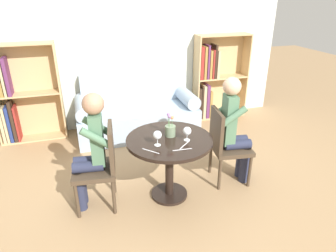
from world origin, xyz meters
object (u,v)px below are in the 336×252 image
(bookshelf_left, at_px, (18,96))
(wine_glass_left, at_px, (157,135))
(person_left, at_px, (90,149))
(couch, at_px, (137,114))
(chair_left, at_px, (101,164))
(chair_right, at_px, (225,143))
(bookshelf_right, at_px, (213,79))
(wine_glass_right, at_px, (187,131))
(person_right, at_px, (234,129))
(flower_vase, at_px, (170,130))

(bookshelf_left, distance_m, wine_glass_left, 2.60)
(person_left, bearing_deg, bookshelf_left, -147.19)
(couch, xyz_separation_m, chair_left, (-0.70, -1.65, 0.18))
(chair_right, bearing_deg, couch, 31.25)
(wine_glass_left, bearing_deg, chair_right, 13.13)
(couch, relative_size, person_left, 1.48)
(couch, distance_m, bookshelf_left, 1.75)
(couch, xyz_separation_m, bookshelf_left, (-1.69, 0.27, 0.38))
(couch, distance_m, bookshelf_right, 1.49)
(couch, bearing_deg, wine_glass_left, -94.84)
(wine_glass_right, bearing_deg, person_right, 14.45)
(bookshelf_right, height_order, person_right, bookshelf_right)
(couch, height_order, bookshelf_right, bookshelf_right)
(wine_glass_right, bearing_deg, bookshelf_right, 58.88)
(bookshelf_left, height_order, wine_glass_left, bookshelf_left)
(bookshelf_left, bearing_deg, chair_left, -62.90)
(couch, relative_size, person_right, 1.45)
(person_left, height_order, wine_glass_left, person_left)
(couch, bearing_deg, chair_left, -113.07)
(chair_right, relative_size, wine_glass_left, 5.84)
(bookshelf_right, bearing_deg, bookshelf_left, 179.94)
(couch, distance_m, wine_glass_left, 1.90)
(couch, relative_size, flower_vase, 7.17)
(bookshelf_left, distance_m, chair_right, 3.05)
(couch, bearing_deg, chair_right, -66.57)
(bookshelf_right, relative_size, wine_glass_left, 9.33)
(bookshelf_right, height_order, chair_left, bookshelf_right)
(chair_left, relative_size, chair_right, 1.00)
(bookshelf_right, xyz_separation_m, wine_glass_left, (-1.56, -2.09, 0.12))
(bookshelf_left, xyz_separation_m, bookshelf_right, (3.10, -0.00, 0.01))
(chair_left, distance_m, wine_glass_left, 0.66)
(chair_right, xyz_separation_m, wine_glass_right, (-0.54, -0.18, 0.31))
(person_left, bearing_deg, flower_vase, 95.50)
(bookshelf_left, bearing_deg, wine_glass_left, -53.80)
(chair_left, height_order, flower_vase, flower_vase)
(flower_vase, bearing_deg, chair_left, 179.21)
(wine_glass_left, bearing_deg, couch, 85.16)
(chair_right, xyz_separation_m, wine_glass_left, (-0.86, -0.20, 0.32))
(chair_left, height_order, wine_glass_right, chair_left)
(chair_right, relative_size, person_left, 0.73)
(wine_glass_right, distance_m, flower_vase, 0.20)
(bookshelf_left, xyz_separation_m, wine_glass_left, (1.53, -2.09, 0.13))
(person_left, xyz_separation_m, wine_glass_left, (0.64, -0.19, 0.15))
(chair_right, xyz_separation_m, person_left, (-1.49, -0.01, 0.17))
(bookshelf_right, relative_size, wine_glass_right, 9.89)
(bookshelf_right, height_order, person_left, bookshelf_right)
(bookshelf_left, distance_m, flower_vase, 2.58)
(chair_left, bearing_deg, couch, 164.50)
(person_right, height_order, wine_glass_left, person_right)
(wine_glass_left, bearing_deg, wine_glass_right, 3.12)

